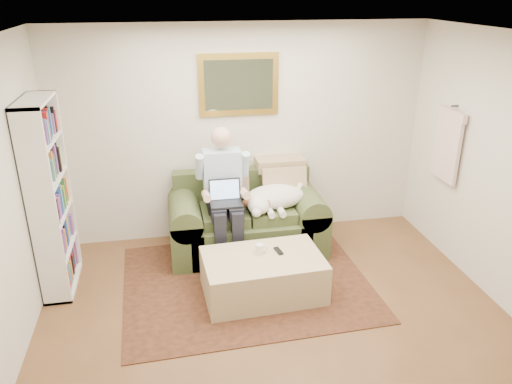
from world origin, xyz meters
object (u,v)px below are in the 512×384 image
object	(u,v)px
laptop	(226,197)
bookshelf	(50,198)
sofa	(246,225)
coffee_mug	(259,249)
seated_man	(225,197)
sleeping_dog	(275,197)
ottoman	(263,276)

from	to	relation	value
laptop	bookshelf	size ratio (longest dim) A/B	0.18
sofa	coffee_mug	distance (m)	0.92
bookshelf	seated_man	bearing A→B (deg)	7.69
sleeping_dog	ottoman	bearing A→B (deg)	-109.80
seated_man	ottoman	world-z (taller)	seated_man
laptop	coffee_mug	xyz separation A→B (m)	(0.25, -0.67, -0.31)
coffee_mug	sleeping_dog	bearing A→B (deg)	67.09
sofa	sleeping_dog	distance (m)	0.51
ottoman	coffee_mug	world-z (taller)	coffee_mug
seated_man	coffee_mug	bearing A→B (deg)	-71.09
ottoman	bookshelf	bearing A→B (deg)	164.13
laptop	seated_man	bearing A→B (deg)	90.00
ottoman	sofa	bearing A→B (deg)	90.02
sofa	ottoman	xyz separation A→B (m)	(0.00, -0.99, -0.10)
sofa	bookshelf	distance (m)	2.21
seated_man	bookshelf	distance (m)	1.82
sofa	coffee_mug	world-z (taller)	sofa
sofa	laptop	xyz separation A→B (m)	(-0.27, -0.24, 0.49)
seated_man	coffee_mug	size ratio (longest dim) A/B	15.26
coffee_mug	ottoman	bearing A→B (deg)	-77.75
seated_man	ottoman	size ratio (longest dim) A/B	1.27
laptop	ottoman	size ratio (longest dim) A/B	0.29
sleeping_dog	bookshelf	bearing A→B (deg)	-172.45
sofa	ottoman	world-z (taller)	sofa
bookshelf	coffee_mug	bearing A→B (deg)	-13.70
laptop	bookshelf	bearing A→B (deg)	-174.53
seated_man	sofa	bearing A→B (deg)	31.45
sofa	seated_man	distance (m)	0.55
sofa	sleeping_dog	world-z (taller)	sofa
ottoman	coffee_mug	bearing A→B (deg)	102.25
laptop	sleeping_dog	xyz separation A→B (m)	(0.60, 0.14, -0.11)
sofa	coffee_mug	xyz separation A→B (m)	(-0.02, -0.91, 0.17)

